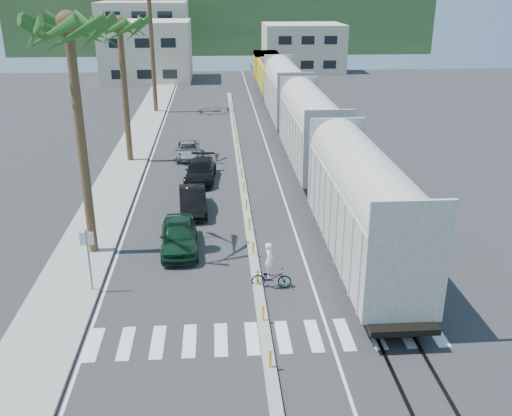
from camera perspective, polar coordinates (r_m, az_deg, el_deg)
The scene contains 16 objects.
ground at distance 24.17m, azimuth 0.50°, elevation -10.17°, with size 140.00×140.00×0.00m, color #28282B.
sidewalk at distance 47.71m, azimuth -12.20°, elevation 5.70°, with size 3.00×90.00×0.15m, color gray.
rails at distance 50.57m, azimuth 3.68°, elevation 6.98°, with size 1.56×100.00×0.06m.
median at distance 42.41m, azimuth -1.62°, elevation 4.22°, with size 0.45×60.00×0.85m.
crosswalk at distance 22.50m, azimuth 0.92°, elevation -12.83°, with size 14.00×2.20×0.01m, color silver.
lane_markings at distance 47.24m, azimuth -4.52°, elevation 5.87°, with size 9.42×90.00×0.01m.
freight_train at distance 46.32m, azimuth 4.37°, elevation 9.26°, with size 3.00×60.94×5.85m.
palm_trees at distance 43.72m, azimuth -13.21°, elevation 18.52°, with size 3.50×37.20×13.75m.
street_sign at distance 25.56m, azimuth -16.44°, elevation -4.25°, with size 0.60×0.08×3.00m.
buildings at distance 92.65m, azimuth -7.26°, elevation 16.21°, with size 38.00×27.00×10.00m.
hillside at distance 120.70m, azimuth -3.43°, elevation 18.32°, with size 80.00×20.00×12.00m, color #385628.
car_lead at distance 29.22m, azimuth -7.71°, elevation -2.74°, with size 2.12×4.73×1.58m, color #10321E.
car_second at distance 33.99m, azimuth -6.36°, elevation 0.77°, with size 1.86×4.52×1.46m, color black.
car_third at distance 39.41m, azimuth -5.57°, elevation 3.70°, with size 2.31×4.98×1.41m, color black.
car_rear at distance 45.15m, azimuth -6.80°, elevation 5.82°, with size 2.33×4.41×1.18m, color #A5A8AA.
cyclist at distance 25.52m, azimuth 1.50°, elevation -6.55°, with size 1.00×1.92×2.18m.
Camera 1 is at (-1.66, -20.50, 12.71)m, focal length 40.00 mm.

